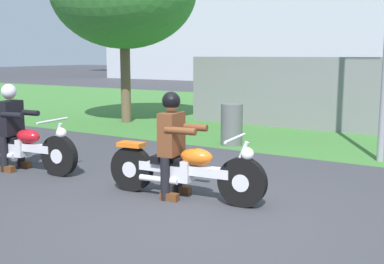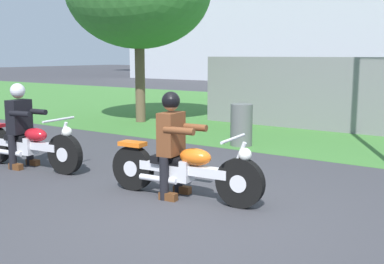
% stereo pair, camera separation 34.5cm
% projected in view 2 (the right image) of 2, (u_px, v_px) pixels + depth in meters
% --- Properties ---
extents(ground, '(120.00, 120.00, 0.00)m').
position_uv_depth(ground, '(178.00, 218.00, 5.50)').
color(ground, '#38383D').
extents(motorcycle_lead, '(2.23, 0.66, 0.87)m').
position_uv_depth(motorcycle_lead, '(184.00, 169.00, 6.20)').
color(motorcycle_lead, black).
rests_on(motorcycle_lead, ground).
extents(rider_lead, '(0.58, 0.50, 1.39)m').
position_uv_depth(rider_lead, '(172.00, 136.00, 6.21)').
color(rider_lead, black).
rests_on(rider_lead, ground).
extents(motorcycle_follow, '(2.23, 0.66, 0.88)m').
position_uv_depth(motorcycle_follow, '(29.00, 145.00, 7.84)').
color(motorcycle_follow, black).
rests_on(motorcycle_follow, ground).
extents(rider_follow, '(0.58, 0.50, 1.40)m').
position_uv_depth(rider_follow, '(20.00, 119.00, 7.85)').
color(rider_follow, black).
rests_on(rider_follow, ground).
extents(trash_can, '(0.45, 0.45, 0.86)m').
position_uv_depth(trash_can, '(241.00, 125.00, 9.81)').
color(trash_can, '#595E5B').
rests_on(trash_can, ground).
extents(fence_segment, '(7.00, 0.06, 1.80)m').
position_uv_depth(fence_segment, '(329.00, 95.00, 11.55)').
color(fence_segment, slate).
rests_on(fence_segment, ground).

